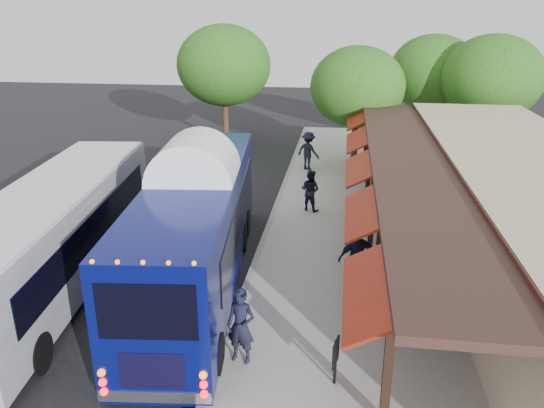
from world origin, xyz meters
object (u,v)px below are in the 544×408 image
at_px(city_bus, 54,233).
at_px(ped_a, 241,326).
at_px(ped_c, 357,258).
at_px(coach_bus, 197,223).
at_px(sign_board, 335,355).
at_px(ped_b, 310,190).
at_px(ped_d, 308,151).

height_order(city_bus, ped_a, city_bus).
xyz_separation_m(ped_a, ped_c, (2.68, 3.83, 0.05)).
bearing_deg(coach_bus, sign_board, -51.79).
bearing_deg(ped_a, city_bus, 166.44).
bearing_deg(ped_b, sign_board, 121.69).
distance_m(city_bus, ped_c, 8.90).
bearing_deg(ped_c, ped_b, -93.82).
bearing_deg(city_bus, ped_b, 39.03).
distance_m(city_bus, ped_a, 6.90).
height_order(ped_d, sign_board, ped_d).
relative_size(ped_a, ped_d, 0.95).
bearing_deg(ped_a, sign_board, -0.75).
distance_m(ped_b, ped_c, 6.55).
distance_m(coach_bus, city_bus, 4.19).
height_order(ped_c, sign_board, ped_c).
xyz_separation_m(ped_b, ped_d, (-0.51, 5.88, 0.12)).
relative_size(ped_d, sign_board, 1.78).
bearing_deg(ped_c, ped_d, -99.05).
bearing_deg(sign_board, ped_a, 178.57).
distance_m(city_bus, ped_d, 14.53).
xyz_separation_m(coach_bus, sign_board, (4.23, -4.38, -1.07)).
height_order(coach_bus, ped_d, coach_bus).
bearing_deg(coach_bus, ped_d, 72.94).
height_order(coach_bus, ped_c, coach_bus).
bearing_deg(ped_a, ped_b, 97.81).
bearing_deg(city_bus, sign_board, -29.34).
height_order(coach_bus, ped_a, coach_bus).
bearing_deg(ped_d, ped_a, 119.00).
bearing_deg(ped_b, coach_bus, 89.74).
bearing_deg(city_bus, ped_c, -1.07).
bearing_deg(ped_d, ped_b, 125.26).
height_order(ped_a, ped_b, ped_a).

